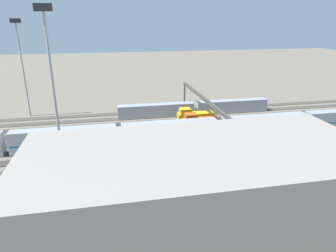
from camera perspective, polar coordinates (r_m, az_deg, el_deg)
The scene contains 17 objects.
ground_plane at distance 79.84m, azimuth -1.13°, elevation -0.95°, with size 400.00×400.00×0.00m, color #756B5B.
track_bed_0 at distance 96.18m, azimuth -3.00°, elevation 2.70°, with size 140.00×2.80×0.12m, color #4C443D.
track_bed_1 at distance 91.46m, azimuth -2.53°, elevation 1.80°, with size 140.00×2.80×0.12m, color #4C443D.
track_bed_2 at distance 86.77m, azimuth -2.02°, elevation 0.81°, with size 140.00×2.80×0.12m, color #3D3833.
track_bed_3 at distance 82.12m, azimuth -1.44°, elevation -0.30°, with size 140.00×2.80×0.12m, color #3D3833.
track_bed_4 at distance 77.52m, azimuth -0.80°, elevation -1.55°, with size 140.00×2.80×0.12m, color #4C443D.
track_bed_5 at distance 72.96m, azimuth -0.08°, elevation -2.94°, with size 140.00×2.80×0.12m, color #3D3833.
track_bed_6 at distance 68.47m, azimuth 0.75°, elevation -4.52°, with size 140.00×2.80×0.12m, color #3D3833.
track_bed_7 at distance 64.06m, azimuth 1.69°, elevation -6.33°, with size 140.00×2.80×0.12m, color #4C443D.
train_on_track_3 at distance 83.52m, azimuth 5.04°, elevation 1.49°, with size 10.00×3.00×5.00m.
train_on_track_5 at distance 72.12m, azimuth 0.36°, elevation -1.04°, with size 119.80×3.06×5.00m.
train_on_track_4 at distance 79.05m, azimuth 6.19°, elevation 0.39°, with size 10.00×3.00×5.00m.
train_on_track_1 at distance 93.53m, azimuth 5.08°, elevation 3.41°, with size 47.20×3.00×3.80m.
light_mast_0 at distance 98.02m, azimuth -26.07°, elevation 11.75°, with size 2.80×0.70×28.19m.
light_mast_1 at distance 55.06m, azimuth -21.17°, elevation 8.89°, with size 2.80×0.70×30.42m.
signal_gantry at distance 80.07m, azimuth 6.67°, elevation 4.80°, with size 0.70×40.00×8.80m.
maintenance_shed at distance 40.21m, azimuth 5.76°, elevation -12.83°, with size 43.57×19.80×13.23m, color #9E9389.
Camera 1 is at (13.19, 73.52, 28.20)m, focal length 32.18 mm.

